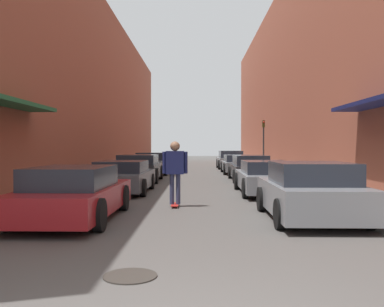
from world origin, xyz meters
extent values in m
plane|color=#4C4947|center=(0.00, 19.51, 0.00)|extent=(107.28, 107.28, 0.00)
cube|color=gray|center=(-4.59, 24.38, 0.06)|extent=(1.80, 48.76, 0.12)
cube|color=gray|center=(4.59, 24.38, 0.06)|extent=(1.80, 48.76, 0.12)
cube|color=brown|center=(-7.49, 24.38, 5.34)|extent=(4.00, 48.76, 10.69)
cube|color=#1E6038|center=(-5.09, 8.53, 2.90)|extent=(1.00, 4.80, 0.12)
cube|color=brown|center=(7.49, 24.38, 5.98)|extent=(4.00, 48.76, 11.97)
cube|color=#141947|center=(5.09, 8.53, 2.90)|extent=(1.00, 4.80, 0.12)
cube|color=maroon|center=(-2.70, 6.43, 0.47)|extent=(1.87, 4.60, 0.58)
cube|color=#232833|center=(-2.70, 6.20, 1.00)|extent=(1.63, 2.40, 0.47)
cylinder|color=black|center=(-3.59, 7.85, 0.33)|extent=(0.18, 0.67, 0.67)
cylinder|color=black|center=(-1.81, 7.85, 0.33)|extent=(0.18, 0.67, 0.67)
cylinder|color=black|center=(-3.59, 5.01, 0.33)|extent=(0.18, 0.67, 0.67)
cylinder|color=black|center=(-1.81, 5.01, 0.33)|extent=(0.18, 0.67, 0.67)
cube|color=#515459|center=(-2.60, 12.26, 0.47)|extent=(1.94, 4.29, 0.60)
cube|color=#232833|center=(-2.60, 12.05, 0.97)|extent=(1.68, 2.24, 0.40)
cylinder|color=black|center=(-3.51, 13.58, 0.30)|extent=(0.18, 0.61, 0.61)
cylinder|color=black|center=(-1.69, 13.58, 0.30)|extent=(0.18, 0.61, 0.61)
cylinder|color=black|center=(-3.51, 10.94, 0.30)|extent=(0.18, 0.61, 0.61)
cylinder|color=black|center=(-1.69, 10.94, 0.30)|extent=(0.18, 0.61, 0.61)
cube|color=#232326|center=(-2.70, 17.26, 0.54)|extent=(1.99, 4.29, 0.68)
cube|color=#232833|center=(-2.70, 17.05, 1.09)|extent=(1.73, 2.24, 0.41)
cylinder|color=black|center=(-3.65, 18.58, 0.35)|extent=(0.18, 0.71, 0.71)
cylinder|color=black|center=(-1.75, 18.58, 0.35)|extent=(0.18, 0.71, 0.71)
cylinder|color=black|center=(-3.65, 15.94, 0.35)|extent=(0.18, 0.71, 0.71)
cylinder|color=black|center=(-1.75, 15.94, 0.35)|extent=(0.18, 0.71, 0.71)
cube|color=gray|center=(-2.62, 22.52, 0.53)|extent=(1.90, 3.93, 0.68)
cube|color=#232833|center=(-2.62, 22.32, 1.09)|extent=(1.67, 2.04, 0.45)
cylinder|color=black|center=(-3.55, 23.74, 0.34)|extent=(0.18, 0.69, 0.69)
cylinder|color=black|center=(-1.69, 23.74, 0.34)|extent=(0.18, 0.69, 0.69)
cylinder|color=black|center=(-3.55, 21.30, 0.34)|extent=(0.18, 0.69, 0.69)
cylinder|color=black|center=(-1.69, 21.30, 0.34)|extent=(0.18, 0.69, 0.69)
cube|color=gray|center=(2.72, 6.53, 0.51)|extent=(1.94, 4.02, 0.68)
cube|color=#232833|center=(2.72, 6.33, 1.09)|extent=(1.69, 2.10, 0.48)
cylinder|color=black|center=(1.80, 7.77, 0.32)|extent=(0.18, 0.63, 0.63)
cylinder|color=black|center=(3.65, 7.77, 0.32)|extent=(0.18, 0.63, 0.63)
cylinder|color=black|center=(1.80, 5.29, 0.32)|extent=(0.18, 0.63, 0.63)
cylinder|color=black|center=(3.65, 5.29, 0.32)|extent=(0.18, 0.63, 0.63)
cube|color=gray|center=(2.56, 11.94, 0.47)|extent=(1.85, 4.73, 0.57)
cube|color=#232833|center=(2.56, 11.70, 0.97)|extent=(1.60, 2.47, 0.42)
cylinder|color=black|center=(1.68, 13.40, 0.33)|extent=(0.18, 0.67, 0.67)
cylinder|color=black|center=(3.43, 13.40, 0.33)|extent=(0.18, 0.67, 0.67)
cylinder|color=black|center=(1.68, 10.48, 0.33)|extent=(0.18, 0.67, 0.67)
cylinder|color=black|center=(3.43, 10.48, 0.33)|extent=(0.18, 0.67, 0.67)
cube|color=#232326|center=(2.72, 17.71, 0.48)|extent=(1.75, 4.70, 0.61)
cube|color=#232833|center=(2.72, 17.48, 1.02)|extent=(1.54, 2.44, 0.48)
cylinder|color=black|center=(1.86, 19.17, 0.32)|extent=(0.18, 0.63, 0.63)
cylinder|color=black|center=(3.57, 19.17, 0.32)|extent=(0.18, 0.63, 0.63)
cylinder|color=black|center=(1.86, 16.25, 0.32)|extent=(0.18, 0.63, 0.63)
cylinder|color=black|center=(3.57, 16.25, 0.32)|extent=(0.18, 0.63, 0.63)
cube|color=gray|center=(2.65, 23.39, 0.47)|extent=(1.84, 4.64, 0.56)
cube|color=#232833|center=(2.65, 23.16, 0.96)|extent=(1.60, 2.42, 0.42)
cylinder|color=black|center=(1.77, 24.83, 0.35)|extent=(0.18, 0.70, 0.70)
cylinder|color=black|center=(3.53, 24.83, 0.35)|extent=(0.18, 0.70, 0.70)
cylinder|color=black|center=(1.77, 21.96, 0.35)|extent=(0.18, 0.70, 0.70)
cylinder|color=black|center=(3.53, 21.96, 0.35)|extent=(0.18, 0.70, 0.70)
cube|color=gray|center=(2.67, 29.23, 0.51)|extent=(1.97, 4.17, 0.64)
cube|color=#232833|center=(2.67, 29.02, 1.10)|extent=(1.70, 2.18, 0.54)
cylinder|color=black|center=(1.75, 30.51, 0.35)|extent=(0.18, 0.70, 0.70)
cylinder|color=black|center=(3.58, 30.51, 0.35)|extent=(0.18, 0.70, 0.70)
cylinder|color=black|center=(1.75, 27.95, 0.35)|extent=(0.18, 0.70, 0.70)
cylinder|color=black|center=(3.58, 27.95, 0.35)|extent=(0.18, 0.70, 0.70)
cube|color=#B2231E|center=(-0.50, 8.54, 0.07)|extent=(0.20, 0.78, 0.02)
cylinder|color=beige|center=(-0.57, 8.79, 0.03)|extent=(0.03, 0.06, 0.06)
cylinder|color=beige|center=(-0.42, 8.79, 0.03)|extent=(0.03, 0.06, 0.06)
cylinder|color=beige|center=(-0.57, 8.29, 0.03)|extent=(0.03, 0.06, 0.06)
cylinder|color=beige|center=(-0.42, 8.29, 0.03)|extent=(0.03, 0.06, 0.06)
cylinder|color=#2D3351|center=(-0.59, 8.54, 0.50)|extent=(0.13, 0.13, 0.84)
cylinder|color=#2D3351|center=(-0.41, 8.54, 0.50)|extent=(0.13, 0.13, 0.84)
cube|color=#191E4C|center=(-0.50, 8.54, 1.24)|extent=(0.50, 0.23, 0.64)
sphere|color=#8C664C|center=(-0.50, 8.54, 1.70)|extent=(0.27, 0.27, 0.27)
cylinder|color=#191E4C|center=(-0.80, 8.54, 1.24)|extent=(0.10, 0.10, 0.61)
cylinder|color=#191E4C|center=(-0.20, 8.54, 1.24)|extent=(0.10, 0.10, 0.61)
cylinder|color=#332D28|center=(-0.75, 2.13, 0.01)|extent=(0.70, 0.70, 0.02)
cylinder|color=#2D2D2D|center=(4.41, 24.24, 1.75)|extent=(0.10, 0.10, 3.25)
cube|color=#332D0F|center=(4.41, 24.24, 3.15)|extent=(0.16, 0.16, 0.45)
sphere|color=red|center=(4.41, 24.16, 3.26)|extent=(0.11, 0.11, 0.11)
camera|label=1|loc=(0.12, -3.36, 1.69)|focal=40.00mm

